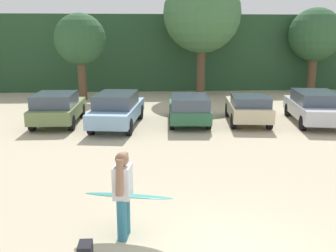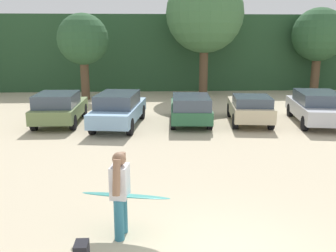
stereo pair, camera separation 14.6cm
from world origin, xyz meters
name	(u,v)px [view 2 (the right image)]	position (x,y,z in m)	size (l,w,h in m)	color
hillside_ridge	(163,51)	(0.00, 28.24, 2.81)	(108.00, 12.00, 5.62)	#284C2D
tree_far_left	(83,40)	(-5.44, 18.78, 3.81)	(3.25, 3.25, 5.49)	brown
tree_center_right	(205,14)	(2.51, 20.10, 5.50)	(5.22, 5.22, 8.14)	brown
tree_far_right	(319,35)	(10.89, 21.02, 4.12)	(3.78, 3.78, 6.05)	brown
parked_car_olive_green	(59,107)	(-5.52, 11.60, 0.80)	(1.95, 4.27, 1.53)	#6B7F4C
parked_car_sky_blue	(119,109)	(-2.71, 10.97, 0.83)	(2.46, 5.00, 1.57)	#84ADD1
parked_car_forest_green	(190,108)	(0.63, 11.36, 0.75)	(2.09, 4.42, 1.40)	#2D6642
parked_car_champagne	(250,108)	(3.43, 11.25, 0.75)	(2.23, 4.19, 1.40)	beige
parked_car_silver	(317,107)	(6.58, 11.04, 0.81)	(2.67, 4.92, 1.52)	silver
person_adult	(120,190)	(-1.96, 1.14, 1.02)	(0.40, 0.74, 1.81)	teal
surfboard_teal	(126,196)	(-1.86, 1.23, 0.85)	(1.93, 0.91, 0.23)	teal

